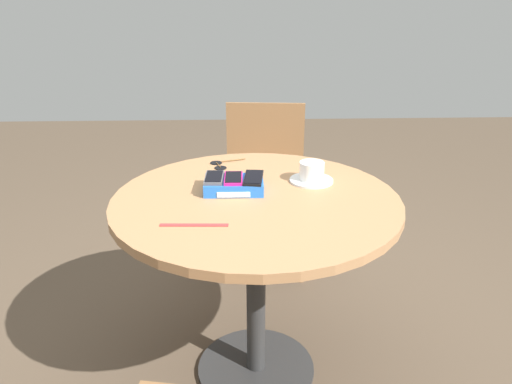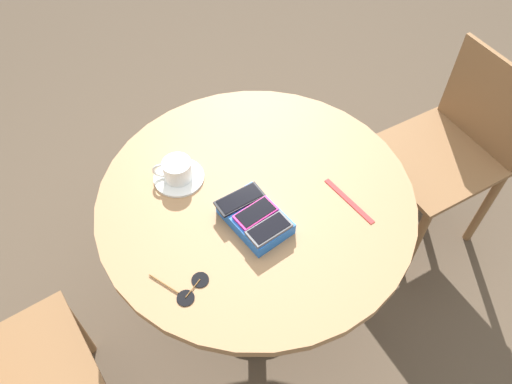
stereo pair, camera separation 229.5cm
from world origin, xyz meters
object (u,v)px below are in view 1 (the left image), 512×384
at_px(phone_box, 234,185).
at_px(saucer, 311,180).
at_px(round_table, 256,232).
at_px(chair_near_window, 264,180).
at_px(sunglasses, 220,165).
at_px(phone_magenta, 233,178).
at_px(phone_black, 253,178).
at_px(lanyard_strap, 194,225).
at_px(coffee_cup, 312,170).
at_px(phone_gray, 214,178).

xyz_separation_m(phone_box, saucer, (0.28, 0.08, -0.02)).
xyz_separation_m(round_table, chair_near_window, (0.08, 0.91, -0.16)).
xyz_separation_m(saucer, sunglasses, (-0.34, 0.19, -0.00)).
bearing_deg(chair_near_window, saucer, -80.37).
relative_size(phone_box, chair_near_window, 0.25).
distance_m(phone_box, chair_near_window, 0.92).
bearing_deg(saucer, phone_magenta, -164.03).
xyz_separation_m(phone_black, sunglasses, (-0.13, 0.27, -0.04)).
bearing_deg(lanyard_strap, round_table, 47.14).
relative_size(saucer, lanyard_strap, 0.77).
bearing_deg(phone_black, coffee_cup, 20.03).
relative_size(phone_magenta, saucer, 0.77).
bearing_deg(saucer, lanyard_strap, -138.73).
relative_size(phone_magenta, coffee_cup, 1.10).
height_order(round_table, chair_near_window, chair_near_window).
height_order(phone_box, coffee_cup, coffee_cup).
bearing_deg(phone_gray, chair_near_window, 75.51).
bearing_deg(phone_box, sunglasses, 102.01).
height_order(lanyard_strap, chair_near_window, chair_near_window).
height_order(phone_gray, sunglasses, phone_gray).
bearing_deg(phone_box, phone_gray, 175.80).
relative_size(phone_box, lanyard_strap, 1.00).
bearing_deg(phone_magenta, sunglasses, 101.76).
xyz_separation_m(round_table, lanyard_strap, (-0.19, -0.21, 0.13)).
xyz_separation_m(saucer, coffee_cup, (0.00, 0.00, 0.04)).
height_order(phone_black, lanyard_strap, phone_black).
bearing_deg(phone_magenta, lanyard_strap, -113.35).
distance_m(coffee_cup, chair_near_window, 0.85).
relative_size(round_table, phone_magenta, 7.96).
height_order(coffee_cup, sunglasses, coffee_cup).
bearing_deg(phone_magenta, round_table, -39.56).
relative_size(lanyard_strap, chair_near_window, 0.25).
xyz_separation_m(phone_black, chair_near_window, (0.08, 0.85, -0.33)).
xyz_separation_m(phone_magenta, sunglasses, (-0.06, 0.27, -0.05)).
bearing_deg(chair_near_window, phone_magenta, -100.11).
distance_m(round_table, saucer, 0.28).
distance_m(round_table, sunglasses, 0.38).
xyz_separation_m(phone_gray, phone_magenta, (0.07, -0.01, -0.00)).
bearing_deg(phone_gray, phone_box, -4.20).
bearing_deg(round_table, phone_box, 139.74).
distance_m(phone_gray, chair_near_window, 0.94).
bearing_deg(sunglasses, saucer, -29.24).
height_order(phone_black, sunglasses, phone_black).
height_order(phone_gray, coffee_cup, coffee_cup).
relative_size(phone_box, sunglasses, 1.43).
height_order(phone_gray, phone_magenta, phone_gray).
xyz_separation_m(phone_magenta, chair_near_window, (0.15, 0.85, -0.34)).
distance_m(phone_box, phone_magenta, 0.03).
bearing_deg(phone_black, chair_near_window, 84.41).
distance_m(phone_box, saucer, 0.29).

